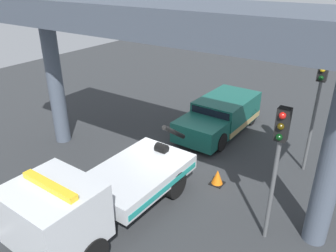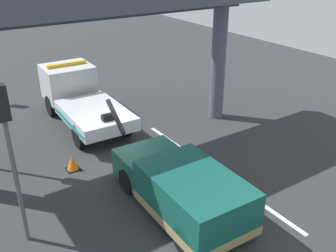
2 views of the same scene
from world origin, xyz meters
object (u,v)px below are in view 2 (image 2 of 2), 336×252
(tow_truck_white, at_px, (79,96))
(traffic_cone_orange, at_px, (72,163))
(towed_van_green, at_px, (183,190))
(traffic_light_near, at_px, (7,133))

(tow_truck_white, height_order, traffic_cone_orange, tow_truck_white)
(towed_van_green, height_order, traffic_light_near, traffic_light_near)
(towed_van_green, distance_m, traffic_light_near, 5.28)
(towed_van_green, bearing_deg, traffic_cone_orange, 24.90)
(tow_truck_white, xyz_separation_m, traffic_cone_orange, (-4.19, 2.00, -0.92))
(tow_truck_white, distance_m, traffic_cone_orange, 4.74)
(tow_truck_white, distance_m, traffic_light_near, 8.59)
(tow_truck_white, xyz_separation_m, traffic_light_near, (-7.05, 4.42, 2.14))
(traffic_cone_orange, bearing_deg, towed_van_green, -155.10)
(tow_truck_white, height_order, traffic_light_near, traffic_light_near)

